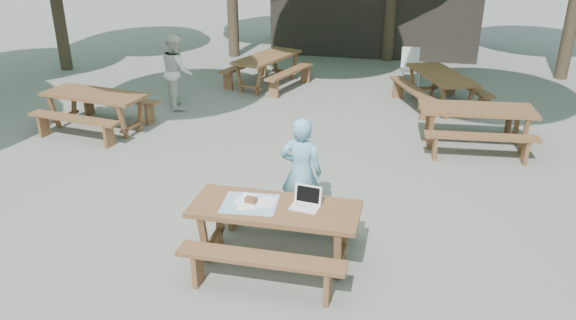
% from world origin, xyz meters
% --- Properties ---
extents(ground, '(80.00, 80.00, 0.00)m').
position_xyz_m(ground, '(0.00, 0.00, 0.00)').
color(ground, '#62625D').
rests_on(ground, ground).
extents(pavilion, '(6.00, 3.00, 2.80)m').
position_xyz_m(pavilion, '(0.50, 10.50, 1.40)').
color(pavilion, black).
rests_on(pavilion, ground).
extents(main_picnic_table, '(2.00, 1.58, 0.75)m').
position_xyz_m(main_picnic_table, '(0.32, -1.72, 0.39)').
color(main_picnic_table, brown).
rests_on(main_picnic_table, ground).
extents(picnic_table_nw, '(2.11, 1.84, 0.75)m').
position_xyz_m(picnic_table_nw, '(-4.18, 1.93, 0.39)').
color(picnic_table_nw, brown).
rests_on(picnic_table_nw, ground).
extents(picnic_table_ne, '(2.06, 1.75, 0.75)m').
position_xyz_m(picnic_table_ne, '(2.94, 2.65, 0.39)').
color(picnic_table_ne, brown).
rests_on(picnic_table_ne, ground).
extents(picnic_table_far_w, '(2.09, 2.29, 0.75)m').
position_xyz_m(picnic_table_far_w, '(-1.72, 5.64, 0.39)').
color(picnic_table_far_w, brown).
rests_on(picnic_table_far_w, ground).
extents(picnic_table_far_e, '(2.22, 2.38, 0.75)m').
position_xyz_m(picnic_table_far_e, '(2.37, 4.91, 0.39)').
color(picnic_table_far_e, brown).
rests_on(picnic_table_far_e, ground).
extents(woman, '(0.56, 0.37, 1.53)m').
position_xyz_m(woman, '(0.43, -0.74, 0.76)').
color(woman, '#6FAACA').
rests_on(woman, ground).
extents(second_person, '(0.93, 0.99, 1.62)m').
position_xyz_m(second_person, '(-3.19, 3.63, 0.81)').
color(second_person, silver).
rests_on(second_person, ground).
extents(plastic_chair, '(0.50, 0.50, 0.90)m').
position_xyz_m(plastic_chair, '(1.70, 6.54, 0.26)').
color(plastic_chair, silver).
rests_on(plastic_chair, ground).
extents(laptop, '(0.36, 0.30, 0.24)m').
position_xyz_m(laptop, '(0.68, -1.62, 0.81)').
color(laptop, white).
rests_on(laptop, main_picnic_table).
extents(tabletop_clutter, '(0.70, 0.61, 0.08)m').
position_xyz_m(tabletop_clutter, '(0.01, -1.71, 0.76)').
color(tabletop_clutter, '#336FAF').
rests_on(tabletop_clutter, main_picnic_table).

